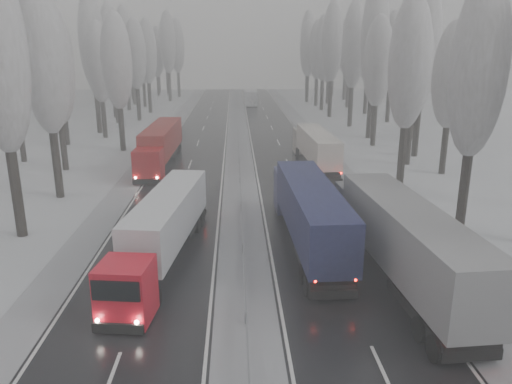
{
  "coord_description": "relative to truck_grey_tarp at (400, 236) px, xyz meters",
  "views": [
    {
      "loc": [
        -0.39,
        -16.11,
        12.24
      ],
      "look_at": [
        1.04,
        17.86,
        2.2
      ],
      "focal_mm": 35.0,
      "sensor_mm": 36.0,
      "label": 1
    }
  ],
  "objects": [
    {
      "name": "tree_33",
      "position": [
        11.56,
        85.23,
        6.64
      ],
      "size": [
        3.6,
        3.6,
        14.33
      ],
      "color": "black",
      "rests_on": "ground"
    },
    {
      "name": "tree_71",
      "position": [
        -29.29,
        75.21,
        10.01
      ],
      "size": [
        3.6,
        3.6,
        19.61
      ],
      "color": "black",
      "rests_on": "ground"
    },
    {
      "name": "tree_18",
      "position": [
        6.3,
        19.05,
        8.08
      ],
      "size": [
        3.6,
        3.6,
        16.58
      ],
      "color": "black",
      "rests_on": "ground"
    },
    {
      "name": "tree_28",
      "position": [
        8.13,
        63.97,
        10.02
      ],
      "size": [
        3.6,
        3.6,
        19.62
      ],
      "color": "black",
      "rests_on": "ground"
    },
    {
      "name": "tree_23",
      "position": [
        15.1,
        41.62,
        6.15
      ],
      "size": [
        3.6,
        3.6,
        13.55
      ],
      "color": "black",
      "rests_on": "ground"
    },
    {
      "name": "tree_35",
      "position": [
        16.74,
        92.34,
        9.15
      ],
      "size": [
        3.6,
        3.6,
        18.25
      ],
      "color": "black",
      "rests_on": "ground"
    },
    {
      "name": "tree_25",
      "position": [
        16.61,
        47.04,
        9.9
      ],
      "size": [
        3.6,
        3.6,
        19.44
      ],
      "color": "black",
      "rests_on": "ground"
    },
    {
      "name": "tree_62",
      "position": [
        -22.15,
        35.75,
        7.74
      ],
      "size": [
        3.6,
        3.6,
        16.04
      ],
      "color": "black",
      "rests_on": "ground"
    },
    {
      "name": "tree_22",
      "position": [
        8.81,
        37.62,
        7.63
      ],
      "size": [
        3.6,
        3.6,
        15.86
      ],
      "color": "black",
      "rests_on": "ground"
    },
    {
      "name": "tree_32",
      "position": [
        8.42,
        81.23,
        8.56
      ],
      "size": [
        3.6,
        3.6,
        17.33
      ],
      "color": "black",
      "rests_on": "ground"
    },
    {
      "name": "tree_72",
      "position": [
        -27.14,
        80.55,
        7.14
      ],
      "size": [
        3.6,
        3.6,
        15.11
      ],
      "color": "black",
      "rests_on": "ground"
    },
    {
      "name": "tree_77",
      "position": [
        -27.87,
        104.74,
        6.64
      ],
      "size": [
        3.6,
        3.6,
        14.32
      ],
      "color": "black",
      "rests_on": "ground"
    },
    {
      "name": "tree_30",
      "position": [
        8.36,
        73.72,
        8.9
      ],
      "size": [
        3.6,
        3.6,
        17.86
      ],
      "color": "black",
      "rests_on": "ground"
    },
    {
      "name": "tree_68",
      "position": [
        -24.79,
        61.13,
        8.13
      ],
      "size": [
        3.6,
        3.6,
        16.65
      ],
      "color": "black",
      "rests_on": "ground"
    },
    {
      "name": "truck_blue_box",
      "position": [
        -4.12,
        5.23,
        -0.15
      ],
      "size": [
        3.11,
        16.55,
        4.23
      ],
      "rotation": [
        0.0,
        0.0,
        0.03
      ],
      "color": "#1E204B",
      "rests_on": "ground"
    },
    {
      "name": "tree_69",
      "position": [
        -29.63,
        65.13,
        9.84
      ],
      "size": [
        3.6,
        3.6,
        19.35
      ],
      "color": "black",
      "rests_on": "ground"
    },
    {
      "name": "tree_37",
      "position": [
        15.81,
        102.18,
        7.95
      ],
      "size": [
        3.6,
        3.6,
        16.37
      ],
      "color": "black",
      "rests_on": "ground"
    },
    {
      "name": "tree_27",
      "position": [
        16.51,
        57.29,
        8.74
      ],
      "size": [
        3.6,
        3.6,
        17.62
      ],
      "color": "black",
      "rests_on": "ground"
    },
    {
      "name": "median_slush",
      "position": [
        -8.21,
        22.02,
        -2.6
      ],
      "size": [
        3.0,
        200.0,
        0.04
      ],
      "primitive_type": "cube",
      "color": "#AAACB3",
      "rests_on": "ground"
    },
    {
      "name": "truck_red_white",
      "position": [
        -12.79,
        3.19,
        -0.41
      ],
      "size": [
        4.12,
        14.84,
        3.77
      ],
      "rotation": [
        0.0,
        0.0,
        -0.13
      ],
      "color": "red",
      "rests_on": "ground"
    },
    {
      "name": "tree_38",
      "position": [
        10.52,
        108.75,
        8.97
      ],
      "size": [
        3.6,
        3.6,
        17.97
      ],
      "color": "black",
      "rests_on": "ground"
    },
    {
      "name": "tree_21",
      "position": [
        11.92,
        31.19,
        9.38
      ],
      "size": [
        3.6,
        3.6,
        18.62
      ],
      "color": "black",
      "rests_on": "ground"
    },
    {
      "name": "tree_66",
      "position": [
        -26.36,
        54.37,
        7.22
      ],
      "size": [
        3.6,
        3.6,
        15.23
      ],
      "color": "black",
      "rests_on": "ground"
    },
    {
      "name": "tree_20",
      "position": [
        9.69,
        27.19,
        7.53
      ],
      "size": [
        3.6,
        3.6,
        15.71
      ],
      "color": "black",
      "rests_on": "ground"
    },
    {
      "name": "tree_29",
      "position": [
        15.5,
        67.97,
        9.06
      ],
      "size": [
        3.6,
        3.6,
        18.11
      ],
      "color": "black",
      "rests_on": "ground"
    },
    {
      "name": "shoulder_right",
      "position": [
        1.99,
        22.02,
        -2.6
      ],
      "size": [
        2.4,
        200.0,
        0.04
      ],
      "primitive_type": "cube",
      "color": "#AAACB3",
      "rests_on": "ground"
    },
    {
      "name": "tree_24",
      "position": [
        9.69,
        43.04,
        10.57
      ],
      "size": [
        3.6,
        3.6,
        20.49
      ],
      "color": "black",
      "rests_on": "ground"
    },
    {
      "name": "tree_79",
      "position": [
        -28.54,
        111.33,
        8.4
      ],
      "size": [
        3.6,
        3.6,
        17.07
      ],
      "color": "black",
      "rests_on": "ground"
    },
    {
      "name": "tree_67",
      "position": [
        -27.75,
        58.37,
        8.41
      ],
      "size": [
        3.6,
        3.6,
        17.09
      ],
      "color": "black",
      "rests_on": "ground"
    },
    {
      "name": "truck_grey_tarp",
      "position": [
        0.0,
        0.0,
        0.0
      ],
      "size": [
        3.93,
        17.61,
        4.48
      ],
      "rotation": [
        0.0,
        0.0,
        0.07
      ],
      "color": "#535358",
      "rests_on": "ground"
    },
    {
      "name": "tree_76",
      "position": [
        -22.26,
        100.74,
        9.34
      ],
      "size": [
        3.6,
        3.6,
        18.55
      ],
      "color": "black",
      "rests_on": "ground"
    },
    {
      "name": "tree_70",
      "position": [
        -24.53,
        71.21,
        8.41
      ],
      "size": [
        3.6,
        3.6,
        17.09
      ],
      "color": "black",
      "rests_on": "ground"
    },
    {
      "name": "shoulder_left",
      "position": [
        -18.41,
        22.02,
        -2.6
      ],
      "size": [
        2.4,
        200.0,
        0.04
      ],
      "primitive_type": "cube",
      "color": "#AAACB3",
      "rests_on": "ground"
    },
    {
      "name": "truck_cream_box",
      "position": [
        -0.34,
        26.42,
        -0.39
      ],
      "size": [
        2.88,
        14.97,
        3.82
      ],
      "rotation": [
        0.0,
        0.0,
        0.04
      ],
      "color": "#AEA79A",
      "rests_on": "ground"
    },
    {
      "name": "tree_74",
      "position": [
        -23.28,
        91.35,
        10.06
      ],
      "size": [
        3.6,
        3.6,
        19.68
      ],
      "color": "black",
      "rests_on": "ground"
    },
    {
      "name": "tree_63",
      "position": [
        -30.06,
        39.75,
        8.28
      ],
      "size": [
        3.6,
        3.6,
        16.88
      ],
      "color": "black",
      "rests_on": "ground"
    },
    {
      "name": "tree_64",
      "position": [
        -26.47,
        44.73,
        7.34
      ],
      "size": [
        3.6,
        3.6,
        15.42
      ],
      "color": "black",
      "rests_on": "ground"
    },
    {
      "name": "tree_36",
      "position": [
        8.83,
        98.18,
        10.4
      ],
      "size": [
        3.6,
        3.6,
        20.23
      ],
      "color": "black",
      "rests_on": "ground"
    },
    {
      "name": "tree_34",
      "position": [
        7.53,
        88.34,
        8.75
      ],
      "size": [
        3.6,
        3.6,
        17.63
      ],
      "color": "black",
      "rests_on": "ground"
    },
    {
      "name": "ground",
      "position": [
        -8.21,
        -7.98,
        -2.62
      ],
      "size": [
        260.0,
        260.0,
        0.0
      ],
      "primitive_type": "plane",
      "color": "silver",
      "rests_on": "ground"
    },
    {
      "name": "tree_39",
      "position": [
        13.34,
        112.75,
        7.83
      ],
      "size": [
        3.6,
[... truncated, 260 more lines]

